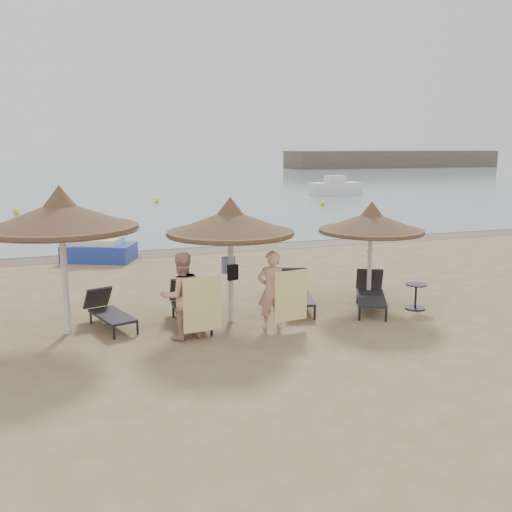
{
  "coord_description": "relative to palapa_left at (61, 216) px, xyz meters",
  "views": [
    {
      "loc": [
        -2.98,
        -11.32,
        3.91
      ],
      "look_at": [
        1.34,
        1.2,
        1.34
      ],
      "focal_mm": 40.0,
      "sensor_mm": 36.0,
      "label": 1
    }
  ],
  "objects": [
    {
      "name": "ground",
      "position": [
        2.98,
        -0.88,
        -2.49
      ],
      "size": [
        160.0,
        160.0,
        0.0
      ],
      "primitive_type": "plane",
      "color": "tan",
      "rests_on": "ground"
    },
    {
      "name": "sea",
      "position": [
        2.98,
        79.12,
        -2.48
      ],
      "size": [
        200.0,
        140.0,
        0.03
      ],
      "primitive_type": "cube",
      "color": "gray",
      "rests_on": "ground"
    },
    {
      "name": "wet_sand_strip",
      "position": [
        2.98,
        8.52,
        -2.49
      ],
      "size": [
        200.0,
        1.6,
        0.01
      ],
      "primitive_type": "cube",
      "color": "brown",
      "rests_on": "ground"
    },
    {
      "name": "palapa_left",
      "position": [
        0.0,
        0.0,
        0.0
      ],
      "size": [
        3.16,
        3.16,
        3.13
      ],
      "rotation": [
        0.0,
        0.0,
        -0.01
      ],
      "color": "silver",
      "rests_on": "ground"
    },
    {
      "name": "palapa_center",
      "position": [
        3.51,
        -0.3,
        -0.25
      ],
      "size": [
        2.84,
        2.84,
        2.82
      ],
      "rotation": [
        0.0,
        0.0,
        -0.05
      ],
      "color": "silver",
      "rests_on": "ground"
    },
    {
      "name": "palapa_right",
      "position": [
        7.19,
        -0.02,
        -0.44
      ],
      "size": [
        2.6,
        2.6,
        2.58
      ],
      "rotation": [
        0.0,
        0.0,
        0.02
      ],
      "color": "silver",
      "rests_on": "ground"
    },
    {
      "name": "lounger_far_left",
      "position": [
        0.85,
        0.26,
        -2.14
      ],
      "size": [
        1.06,
        1.82,
        0.78
      ],
      "rotation": [
        0.0,
        0.0,
        0.3
      ],
      "color": "black",
      "rests_on": "ground"
    },
    {
      "name": "lounger_near_left",
      "position": [
        2.6,
        -0.05,
        -2.09
      ],
      "size": [
        0.79,
        2.04,
        0.9
      ],
      "rotation": [
        0.0,
        0.0,
        -0.06
      ],
      "color": "black",
      "rests_on": "ground"
    },
    {
      "name": "lounger_near_right",
      "position": [
        5.34,
        0.27,
        -2.09
      ],
      "size": [
        1.16,
        2.08,
        0.88
      ],
      "rotation": [
        0.0,
        0.0,
        -0.28
      ],
      "color": "black",
      "rests_on": "ground"
    },
    {
      "name": "lounger_far_right",
      "position": [
        7.02,
        -0.41,
        -2.1
      ],
      "size": [
        1.46,
        2.03,
        0.88
      ],
      "rotation": [
        0.0,
        0.0,
        -0.47
      ],
      "color": "black",
      "rests_on": "ground"
    },
    {
      "name": "side_table",
      "position": [
        8.03,
        -0.83,
        -2.2
      ],
      "size": [
        0.52,
        0.52,
        0.62
      ],
      "rotation": [
        0.0,
        0.0,
        -0.3
      ],
      "color": "black",
      "rests_on": "ground"
    },
    {
      "name": "person_left",
      "position": [
        2.22,
        -1.09,
        -1.45
      ],
      "size": [
        1.04,
        0.76,
        2.09
      ],
      "primitive_type": "imported",
      "rotation": [
        0.0,
        0.0,
        3.29
      ],
      "color": "#D9A58C",
      "rests_on": "ground"
    },
    {
      "name": "person_right",
      "position": [
        4.19,
        -1.1,
        -1.49
      ],
      "size": [
        0.98,
        0.71,
        2.0
      ],
      "primitive_type": "imported",
      "rotation": [
        0.0,
        0.0,
        3.02
      ],
      "color": "#D9A58C",
      "rests_on": "ground"
    },
    {
      "name": "towel_left",
      "position": [
        2.57,
        -1.44,
        -1.7
      ],
      "size": [
        0.81,
        0.12,
        1.14
      ],
      "rotation": [
        0.0,
        0.0,
        0.13
      ],
      "color": "yellow",
      "rests_on": "ground"
    },
    {
      "name": "towel_right",
      "position": [
        4.54,
        -1.35,
        -1.73
      ],
      "size": [
        0.79,
        0.13,
        1.11
      ],
      "rotation": [
        0.0,
        0.0,
        0.14
      ],
      "color": "yellow",
      "rests_on": "ground"
    },
    {
      "name": "bag_patterned",
      "position": [
        3.51,
        -0.12,
        -1.23
      ],
      "size": [
        0.31,
        0.14,
        0.38
      ],
      "rotation": [
        0.0,
        0.0,
        0.12
      ],
      "color": "white",
      "rests_on": "ground"
    },
    {
      "name": "bag_dark",
      "position": [
        3.51,
        -0.46,
        -1.33
      ],
      "size": [
        0.25,
        0.13,
        0.34
      ],
      "rotation": [
        0.0,
        0.0,
        0.19
      ],
      "color": "black",
      "rests_on": "ground"
    },
    {
      "name": "pedal_boat",
      "position": [
        1.15,
        7.81,
        -2.09
      ],
      "size": [
        2.68,
        2.21,
        1.08
      ],
      "rotation": [
        0.0,
        0.0,
        -0.43
      ],
      "color": "#223AA4",
      "rests_on": "ground"
    },
    {
      "name": "buoy_left",
      "position": [
        -2.39,
        22.97,
        -2.3
      ],
      "size": [
        0.38,
        0.38,
        0.38
      ],
      "primitive_type": "sphere",
      "color": "yellow",
      "rests_on": "ground"
    },
    {
      "name": "buoy_mid",
      "position": [
        6.36,
        27.32,
        -2.32
      ],
      "size": [
        0.35,
        0.35,
        0.35
      ],
      "primitive_type": "sphere",
      "color": "yellow",
      "rests_on": "ground"
    },
    {
      "name": "buoy_right",
      "position": [
        16.41,
        21.83,
        -2.3
      ],
      "size": [
        0.37,
        0.37,
        0.37
      ],
      "primitive_type": "sphere",
      "color": "yellow",
      "rests_on": "ground"
    }
  ]
}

